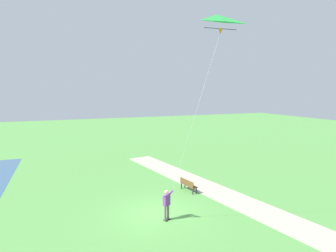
% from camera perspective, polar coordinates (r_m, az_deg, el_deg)
% --- Properties ---
extents(ground_plane, '(120.00, 120.00, 0.00)m').
position_cam_1_polar(ground_plane, '(16.68, -2.43, -18.06)').
color(ground_plane, '#569947').
extents(walkway_path, '(8.54, 31.86, 0.02)m').
position_cam_1_polar(walkway_path, '(17.90, 18.98, -16.61)').
color(walkway_path, '#B7AD99').
rests_on(walkway_path, ground).
extents(person_kite_flyer, '(0.50, 0.63, 1.83)m').
position_cam_1_polar(person_kite_flyer, '(15.52, -0.24, -15.82)').
color(person_kite_flyer, '#232328').
rests_on(person_kite_flyer, ground).
extents(flying_kite, '(2.08, 2.71, 8.61)m').
position_cam_1_polar(flying_kite, '(12.92, 10.29, 19.87)').
color(flying_kite, green).
extents(park_bench_near_walkway, '(0.72, 1.56, 0.88)m').
position_cam_1_polar(park_bench_near_walkway, '(19.90, 4.25, -12.21)').
color(park_bench_near_walkway, brown).
rests_on(park_bench_near_walkway, ground).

